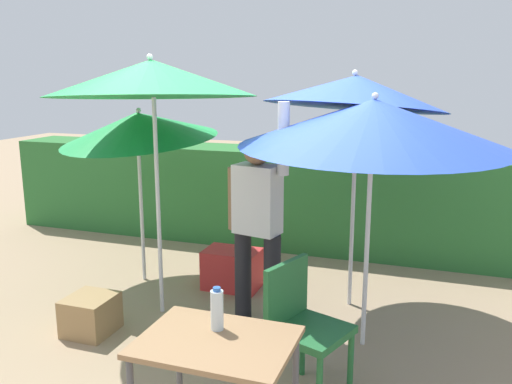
% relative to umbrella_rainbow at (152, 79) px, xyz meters
% --- Properties ---
extents(ground_plane, '(24.00, 24.00, 0.00)m').
position_rel_umbrella_rainbow_xyz_m(ground_plane, '(0.81, -0.04, -2.04)').
color(ground_plane, '#9E8466').
extents(hedge_row, '(8.00, 0.70, 1.19)m').
position_rel_umbrella_rainbow_xyz_m(hedge_row, '(0.81, 2.24, -1.45)').
color(hedge_row, '#2D7033').
rests_on(hedge_row, ground_plane).
extents(umbrella_rainbow, '(1.74, 1.74, 2.27)m').
position_rel_umbrella_rainbow_xyz_m(umbrella_rainbow, '(0.00, 0.00, 0.00)').
color(umbrella_rainbow, silver).
rests_on(umbrella_rainbow, ground_plane).
extents(umbrella_orange, '(1.55, 1.55, 1.83)m').
position_rel_umbrella_rainbow_xyz_m(umbrella_orange, '(-0.53, 0.63, -0.46)').
color(umbrella_orange, silver).
rests_on(umbrella_orange, ground_plane).
extents(umbrella_yellow, '(1.59, 1.59, 2.19)m').
position_rel_umbrella_rainbow_xyz_m(umbrella_yellow, '(1.55, 0.71, -0.11)').
color(umbrella_yellow, silver).
rests_on(umbrella_yellow, ground_plane).
extents(umbrella_navy, '(1.97, 1.97, 1.95)m').
position_rel_umbrella_rainbow_xyz_m(umbrella_navy, '(1.80, -0.01, -0.31)').
color(umbrella_navy, silver).
rests_on(umbrella_navy, ground_plane).
extents(person_vendor, '(0.56, 0.29, 1.88)m').
position_rel_umbrella_rainbow_xyz_m(person_vendor, '(0.91, 0.01, -1.11)').
color(person_vendor, black).
rests_on(person_vendor, ground_plane).
extents(chair_plastic, '(0.56, 0.56, 0.89)m').
position_rel_umbrella_rainbow_xyz_m(chair_plastic, '(1.50, -0.81, -1.53)').
color(chair_plastic, '#236633').
rests_on(chair_plastic, ground_plane).
extents(cooler_box, '(0.54, 0.36, 0.39)m').
position_rel_umbrella_rainbow_xyz_m(cooler_box, '(0.40, 0.72, -1.85)').
color(cooler_box, red).
rests_on(cooler_box, ground_plane).
extents(crate_cardboard, '(0.37, 0.39, 0.31)m').
position_rel_umbrella_rainbow_xyz_m(crate_cardboard, '(-0.34, -0.54, -1.89)').
color(crate_cardboard, '#9E7A4C').
rests_on(crate_cardboard, ground_plane).
extents(folding_table, '(0.80, 0.60, 0.73)m').
position_rel_umbrella_rainbow_xyz_m(folding_table, '(1.24, -1.60, -1.40)').
color(folding_table, '#4C4C51').
rests_on(folding_table, ground_plane).
extents(bottle_water, '(0.07, 0.07, 0.24)m').
position_rel_umbrella_rainbow_xyz_m(bottle_water, '(1.20, -1.50, -1.19)').
color(bottle_water, silver).
rests_on(bottle_water, folding_table).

